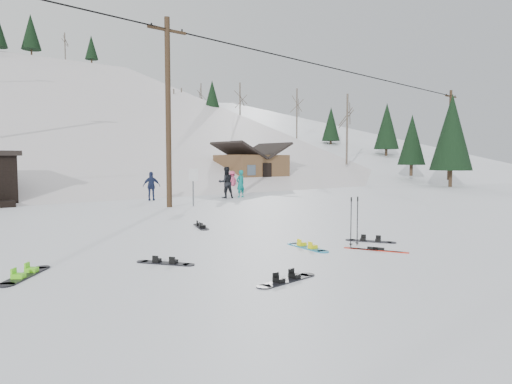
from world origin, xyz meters
TOP-DOWN VIEW (x-y plane):
  - ground at (0.00, 0.00)m, footprint 200.00×200.00m
  - ridge_right at (38.00, 50.00)m, footprint 45.66×93.98m
  - treeline_right at (36.00, 42.00)m, footprint 20.00×60.00m
  - utility_pole at (2.00, 14.00)m, footprint 2.00×0.26m
  - utility_pole_right at (34.00, 17.00)m, footprint 2.00×0.26m
  - trail_sign at (3.10, 13.58)m, footprint 0.50×0.09m
  - cabin at (15.00, 24.00)m, footprint 5.39×4.40m
  - hero_snowboard at (-0.19, 2.51)m, footprint 0.46×1.55m
  - hero_skis at (0.90, 1.18)m, footprint 0.77×1.49m
  - ski_poles at (0.98, 1.93)m, footprint 0.36×0.09m
  - board_scatter_a at (-2.82, 0.45)m, footprint 1.49×0.39m
  - board_scatter_b at (-3.90, 3.20)m, footprint 0.90×1.19m
  - board_scatter_c at (-6.55, 3.94)m, footprint 1.19×1.35m
  - board_scatter_d at (1.83, 2.04)m, footprint 0.82×1.24m
  - board_scatter_f at (-0.38, 7.35)m, footprint 0.75×1.49m
  - skier_teal at (8.14, 16.42)m, footprint 0.65×0.46m
  - skier_dark at (7.13, 16.52)m, footprint 1.07×0.93m
  - skier_pink at (10.53, 20.57)m, footprint 1.10×0.86m
  - skier_navy at (2.94, 17.83)m, footprint 1.02×0.83m

SIDE VIEW (x-z plane):
  - ridge_right at x=38.00m, z-range -38.30..16.30m
  - ground at x=0.00m, z-range 0.00..0.00m
  - treeline_right at x=36.00m, z-range -5.00..5.00m
  - hero_skis at x=0.90m, z-range -0.02..0.07m
  - board_scatter_b at x=-3.90m, z-range -0.02..0.07m
  - board_scatter_d at x=1.83m, z-range -0.02..0.07m
  - board_scatter_a at x=-2.82m, z-range -0.03..0.08m
  - hero_snowboard at x=-0.19m, z-range -0.03..0.08m
  - board_scatter_f at x=-0.38m, z-range -0.03..0.08m
  - board_scatter_c at x=-6.55m, z-range -0.03..0.09m
  - ski_poles at x=0.98m, z-range 0.02..1.32m
  - skier_pink at x=10.53m, z-range 0.00..1.50m
  - skier_navy at x=2.94m, z-range 0.00..1.62m
  - skier_teal at x=8.14m, z-range 0.00..1.67m
  - skier_dark at x=7.13m, z-range 0.00..1.88m
  - trail_sign at x=3.10m, z-range 0.35..2.20m
  - cabin at x=15.00m, z-range -0.40..3.37m
  - utility_pole at x=2.00m, z-range 0.18..9.18m
  - utility_pole_right at x=34.00m, z-range 0.18..9.18m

